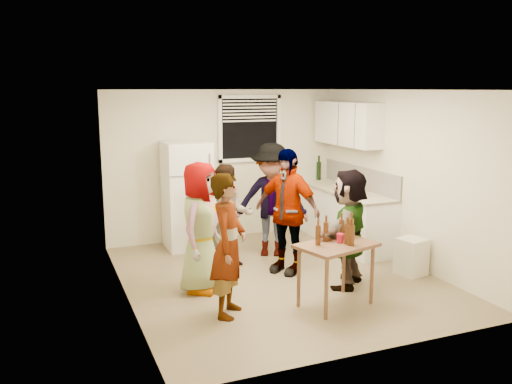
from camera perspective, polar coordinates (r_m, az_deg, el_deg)
name	(u,v)px	position (r m, az deg, el deg)	size (l,w,h in m)	color
room	(278,278)	(7.42, 2.35, -9.01)	(4.00, 4.50, 2.50)	beige
window	(250,129)	(9.21, -0.66, 6.70)	(1.12, 0.10, 1.06)	white
refrigerator	(187,195)	(8.67, -7.27, -0.33)	(0.70, 0.70, 1.70)	white
counter_lower	(344,217)	(9.03, 9.24, -2.65)	(0.60, 2.20, 0.86)	white
countertop	(345,191)	(8.94, 9.33, 0.15)	(0.64, 2.22, 0.04)	beige
backsplash	(360,177)	(9.05, 10.91, 1.52)	(0.03, 2.20, 0.36)	#BCB5AC
upper_cabinets	(347,124)	(9.04, 9.59, 7.11)	(0.34, 1.60, 0.70)	white
kettle	(341,189)	(8.95, 8.89, 0.31)	(0.25, 0.21, 0.21)	silver
paper_towel	(341,189)	(8.99, 8.96, 0.36)	(0.12, 0.12, 0.26)	white
wine_bottle	(318,180)	(9.81, 6.59, 1.29)	(0.08, 0.08, 0.32)	black
beer_bottle_counter	(357,196)	(8.44, 10.63, -0.39)	(0.07, 0.07, 0.25)	#47230C
blue_cup	(355,199)	(8.20, 10.39, -0.71)	(0.10, 0.10, 0.13)	#0519AE
picture_frame	(347,181)	(9.29, 9.54, 1.19)	(0.02, 0.20, 0.16)	#D3BF58
trash_bin	(411,257)	(7.77, 16.04, -6.57)	(0.34, 0.34, 0.51)	silver
serving_table	(335,305)	(6.61, 8.29, -11.66)	(0.89, 0.59, 0.75)	brown
beer_bottle_table	(349,245)	(6.33, 9.80, -5.55)	(0.06, 0.06, 0.23)	#47230C
red_cup	(340,243)	(6.42, 8.83, -5.28)	(0.08, 0.08, 0.11)	#B71228
guest_grey	(202,290)	(7.03, -5.75, -10.21)	(0.80, 1.64, 0.52)	gray
guest_stripe	(229,314)	(6.31, -2.86, -12.70)	(0.59, 1.62, 0.39)	#141933
guest_back_left	(229,265)	(7.91, -2.89, -7.72)	(0.72, 1.47, 0.56)	brown
guest_back_right	(271,255)	(8.39, 1.60, -6.61)	(1.11, 1.72, 0.64)	#39393D
guest_black	(286,271)	(7.67, 3.19, -8.34)	(1.01, 1.73, 0.42)	black
guest_orange	(347,285)	(7.25, 9.55, -9.63)	(1.42, 1.53, 0.45)	tan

